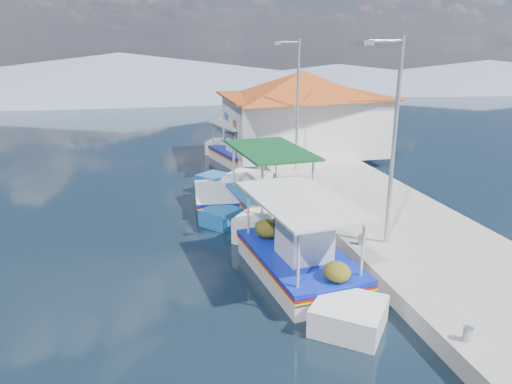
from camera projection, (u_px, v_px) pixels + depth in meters
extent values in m
plane|color=black|center=(253.00, 308.00, 11.82)|extent=(160.00, 160.00, 0.00)
cube|color=#A7A39C|center=(366.00, 205.00, 18.60)|extent=(5.00, 44.00, 0.50)
cylinder|color=#A5A8AD|center=(468.00, 334.00, 9.66)|extent=(0.20, 0.20, 0.30)
cylinder|color=#A5A8AD|center=(361.00, 240.00, 14.31)|extent=(0.20, 0.20, 0.30)
cylinder|color=#A5A8AD|center=(299.00, 185.00, 19.89)|extent=(0.20, 0.20, 0.30)
cylinder|color=#A5A8AD|center=(265.00, 154.00, 25.47)|extent=(0.20, 0.20, 0.30)
cube|color=silver|center=(298.00, 269.00, 13.39)|extent=(2.66, 4.50, 0.94)
cube|color=silver|center=(282.00, 228.00, 16.04)|extent=(2.19, 2.19, 1.03)
cube|color=silver|center=(322.00, 324.00, 10.78)|extent=(2.13, 2.13, 0.89)
cube|color=#0D23AE|center=(299.00, 255.00, 13.26)|extent=(2.74, 4.64, 0.06)
cube|color=red|center=(299.00, 258.00, 13.28)|extent=(2.74, 4.64, 0.05)
cube|color=yellow|center=(299.00, 260.00, 13.30)|extent=(2.74, 4.64, 0.04)
cube|color=#0D23AE|center=(299.00, 253.00, 13.24)|extent=(2.76, 4.60, 0.05)
cube|color=brown|center=(299.00, 254.00, 13.25)|extent=(2.48, 4.40, 0.05)
cube|color=silver|center=(302.00, 240.00, 12.81)|extent=(1.34, 1.41, 1.08)
cube|color=silver|center=(302.00, 220.00, 12.64)|extent=(1.45, 1.52, 0.06)
cylinder|color=beige|center=(260.00, 207.00, 14.63)|extent=(0.07, 0.07, 1.58)
cylinder|color=beige|center=(316.00, 205.00, 14.81)|extent=(0.07, 0.07, 1.58)
cylinder|color=beige|center=(278.00, 257.00, 11.22)|extent=(0.07, 0.07, 1.58)
cylinder|color=beige|center=(350.00, 253.00, 11.40)|extent=(0.07, 0.07, 1.58)
cube|color=silver|center=(300.00, 200.00, 12.78)|extent=(2.77, 4.52, 0.07)
ellipsoid|color=#454512|center=(278.00, 227.00, 14.43)|extent=(0.75, 0.82, 0.56)
ellipsoid|color=#454512|center=(297.00, 222.00, 14.99)|extent=(0.63, 0.69, 0.47)
ellipsoid|color=#454512|center=(321.00, 275.00, 11.51)|extent=(0.67, 0.74, 0.50)
sphere|color=#FF5208|center=(329.00, 220.00, 13.69)|extent=(0.39, 0.39, 0.39)
cube|color=silver|center=(270.00, 211.00, 17.98)|extent=(2.62, 4.38, 1.07)
cube|color=silver|center=(259.00, 186.00, 20.60)|extent=(2.29, 2.29, 1.18)
cube|color=silver|center=(284.00, 239.00, 15.39)|extent=(2.22, 2.22, 1.02)
cube|color=#0D23AE|center=(270.00, 198.00, 17.83)|extent=(2.70, 4.51, 0.07)
cube|color=red|center=(270.00, 201.00, 17.86)|extent=(2.70, 4.51, 0.06)
cube|color=yellow|center=(270.00, 203.00, 17.88)|extent=(2.70, 4.51, 0.05)
cube|color=#1C67AD|center=(270.00, 196.00, 17.81)|extent=(2.72, 4.47, 0.06)
cube|color=brown|center=(270.00, 197.00, 17.82)|extent=(2.43, 4.28, 0.06)
cylinder|color=beige|center=(241.00, 163.00, 19.09)|extent=(0.08, 0.08, 1.80)
cylinder|color=beige|center=(285.00, 162.00, 19.33)|extent=(0.08, 0.08, 1.80)
cylinder|color=beige|center=(252.00, 189.00, 15.76)|extent=(0.08, 0.08, 1.80)
cylinder|color=beige|center=(305.00, 186.00, 16.00)|extent=(0.08, 0.08, 1.80)
cube|color=#0E4820|center=(270.00, 150.00, 17.28)|extent=(2.73, 4.39, 0.08)
cube|color=#1C67AD|center=(217.00, 202.00, 19.12)|extent=(1.91, 3.26, 0.87)
cube|color=#1C67AD|center=(206.00, 185.00, 20.99)|extent=(1.68, 1.68, 0.96)
cube|color=#1C67AD|center=(230.00, 219.00, 17.28)|extent=(1.63, 1.63, 0.83)
cube|color=#0D23AE|center=(217.00, 192.00, 19.00)|extent=(1.96, 3.35, 0.06)
cube|color=red|center=(217.00, 194.00, 19.02)|extent=(1.96, 3.35, 0.05)
cube|color=yellow|center=(217.00, 196.00, 19.04)|extent=(1.96, 3.35, 0.04)
cube|color=silver|center=(217.00, 191.00, 18.98)|extent=(1.98, 3.32, 0.05)
cube|color=brown|center=(217.00, 192.00, 18.99)|extent=(1.77, 3.18, 0.05)
cube|color=silver|center=(237.00, 159.00, 26.36)|extent=(2.68, 3.99, 0.86)
cube|color=silver|center=(238.00, 147.00, 28.66)|extent=(1.89, 1.89, 0.95)
cube|color=silver|center=(235.00, 169.00, 24.11)|extent=(1.84, 1.84, 0.82)
cube|color=#0D23AE|center=(237.00, 152.00, 26.25)|extent=(2.76, 4.11, 0.05)
cube|color=red|center=(237.00, 153.00, 26.27)|extent=(2.76, 4.11, 0.05)
cube|color=yellow|center=(237.00, 154.00, 26.29)|extent=(2.76, 4.11, 0.04)
cube|color=#0D23AE|center=(237.00, 150.00, 26.23)|extent=(2.77, 4.08, 0.05)
cube|color=brown|center=(237.00, 151.00, 26.23)|extent=(2.51, 3.89, 0.05)
cube|color=silver|center=(237.00, 143.00, 25.83)|extent=(1.29, 1.39, 1.00)
cube|color=silver|center=(236.00, 133.00, 25.67)|extent=(1.40, 1.50, 0.05)
cylinder|color=beige|center=(224.00, 133.00, 27.49)|extent=(0.06, 0.06, 1.45)
cylinder|color=beige|center=(251.00, 133.00, 27.49)|extent=(0.06, 0.06, 1.45)
cylinder|color=beige|center=(221.00, 143.00, 24.55)|extent=(0.06, 0.06, 1.45)
cylinder|color=beige|center=(250.00, 143.00, 24.55)|extent=(0.06, 0.06, 1.45)
cube|color=silver|center=(236.00, 125.00, 25.80)|extent=(2.77, 4.01, 0.06)
cube|color=silver|center=(302.00, 124.00, 26.51)|extent=(8.00, 6.00, 3.00)
cube|color=#C1441A|center=(303.00, 96.00, 26.05)|extent=(8.64, 6.48, 0.10)
pyramid|color=#C1441A|center=(303.00, 84.00, 25.86)|extent=(10.49, 10.49, 1.40)
cube|color=brown|center=(235.00, 139.00, 24.88)|extent=(0.06, 1.00, 2.00)
cube|color=#0D23AE|center=(227.00, 121.00, 27.02)|extent=(0.06, 1.20, 0.90)
cylinder|color=#A5A8AD|center=(394.00, 145.00, 13.63)|extent=(0.12, 0.12, 6.00)
cylinder|color=#A5A8AD|center=(386.00, 41.00, 12.68)|extent=(1.00, 0.08, 0.08)
cube|color=#A5A8AD|center=(368.00, 43.00, 12.58)|extent=(0.30, 0.14, 0.14)
cylinder|color=#A5A8AD|center=(297.00, 107.00, 22.00)|extent=(0.12, 0.12, 6.00)
cylinder|color=#A5A8AD|center=(288.00, 42.00, 21.05)|extent=(1.00, 0.08, 0.08)
cube|color=#A5A8AD|center=(277.00, 43.00, 20.96)|extent=(0.30, 0.14, 0.14)
cone|color=slate|center=(121.00, 74.00, 62.11)|extent=(96.00, 96.00, 5.50)
cone|color=slate|center=(337.00, 78.00, 68.82)|extent=(76.80, 76.80, 3.80)
cone|color=slate|center=(487.00, 74.00, 74.14)|extent=(89.60, 89.60, 4.20)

